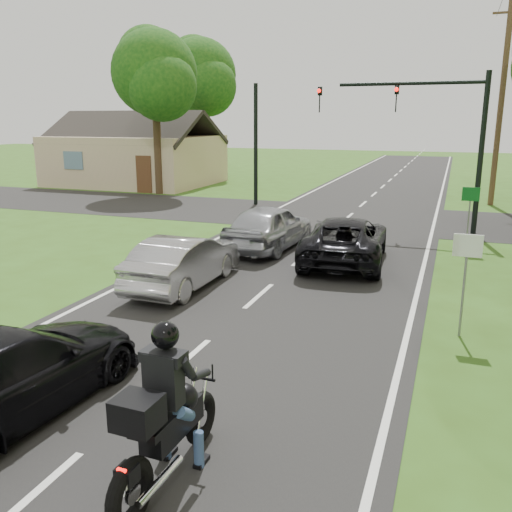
# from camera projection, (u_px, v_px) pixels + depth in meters

# --- Properties ---
(ground) EXTENTS (140.00, 140.00, 0.00)m
(ground) POSITION_uv_depth(u_px,v_px,m) (185.00, 362.00, 9.87)
(ground) COLOR #315217
(ground) RESTS_ON ground
(road) EXTENTS (8.00, 100.00, 0.01)m
(road) POSITION_uv_depth(u_px,v_px,m) (317.00, 245.00, 18.98)
(road) COLOR black
(road) RESTS_ON ground
(cross_road) EXTENTS (60.00, 7.00, 0.01)m
(cross_road) POSITION_uv_depth(u_px,v_px,m) (349.00, 217.00, 24.44)
(cross_road) COLOR black
(cross_road) RESTS_ON ground
(motorcycle_rider) EXTENTS (0.68, 2.40, 2.07)m
(motorcycle_rider) POSITION_uv_depth(u_px,v_px,m) (165.00, 421.00, 6.42)
(motorcycle_rider) COLOR black
(motorcycle_rider) RESTS_ON ground
(dark_suv) EXTENTS (2.75, 5.23, 1.40)m
(dark_suv) POSITION_uv_depth(u_px,v_px,m) (345.00, 240.00, 16.55)
(dark_suv) COLOR black
(dark_suv) RESTS_ON road
(silver_sedan) EXTENTS (1.49, 4.17, 1.37)m
(silver_sedan) POSITION_uv_depth(u_px,v_px,m) (184.00, 261.00, 14.11)
(silver_sedan) COLOR #A6A6AB
(silver_sedan) RESTS_ON road
(silver_suv) EXTENTS (2.19, 4.63, 1.53)m
(silver_suv) POSITION_uv_depth(u_px,v_px,m) (269.00, 226.00, 18.24)
(silver_suv) COLOR #A0A1A7
(silver_suv) RESTS_ON road
(dark_car_behind) EXTENTS (2.18, 4.73, 1.34)m
(dark_car_behind) POSITION_uv_depth(u_px,v_px,m) (8.00, 372.00, 7.96)
(dark_car_behind) COLOR black
(dark_car_behind) RESTS_ON road
(traffic_signal) EXTENTS (6.38, 0.44, 6.00)m
(traffic_signal) POSITION_uv_depth(u_px,v_px,m) (431.00, 123.00, 20.49)
(traffic_signal) COLOR black
(traffic_signal) RESTS_ON ground
(signal_pole_far) EXTENTS (0.20, 0.20, 6.00)m
(signal_pole_far) POSITION_uv_depth(u_px,v_px,m) (256.00, 145.00, 27.25)
(signal_pole_far) COLOR black
(signal_pole_far) RESTS_ON ground
(utility_pole_far) EXTENTS (1.60, 0.28, 10.00)m
(utility_pole_far) POSITION_uv_depth(u_px,v_px,m) (501.00, 102.00, 26.60)
(utility_pole_far) COLOR brown
(utility_pole_far) RESTS_ON ground
(sign_white) EXTENTS (0.55, 0.07, 2.12)m
(sign_white) POSITION_uv_depth(u_px,v_px,m) (466.00, 260.00, 10.63)
(sign_white) COLOR slate
(sign_white) RESTS_ON ground
(sign_green) EXTENTS (0.55, 0.07, 2.12)m
(sign_green) POSITION_uv_depth(u_px,v_px,m) (470.00, 203.00, 17.85)
(sign_green) COLOR slate
(sign_green) RESTS_ON ground
(tree_left_near) EXTENTS (5.12, 4.96, 9.22)m
(tree_left_near) POSITION_uv_depth(u_px,v_px,m) (157.00, 78.00, 30.18)
(tree_left_near) COLOR #332316
(tree_left_near) RESTS_ON ground
(tree_left_far) EXTENTS (5.76, 5.58, 10.14)m
(tree_left_far) POSITION_uv_depth(u_px,v_px,m) (202.00, 79.00, 39.77)
(tree_left_far) COLOR #332316
(tree_left_far) RESTS_ON ground
(house) EXTENTS (10.20, 8.00, 4.84)m
(house) POSITION_uv_depth(u_px,v_px,m) (136.00, 157.00, 36.61)
(house) COLOR #CBAD8D
(house) RESTS_ON ground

